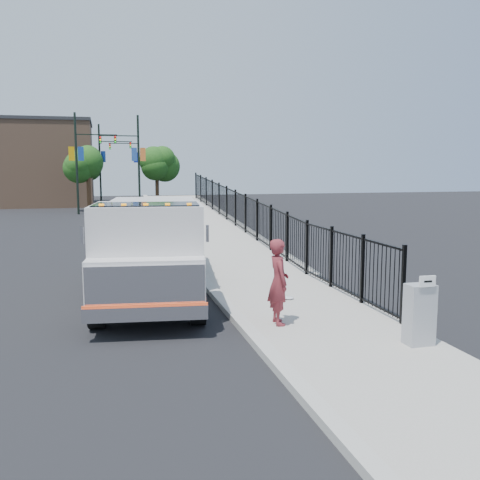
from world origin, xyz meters
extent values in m
plane|color=black|center=(0.00, 0.00, 0.00)|extent=(120.00, 120.00, 0.00)
cube|color=#9E998E|center=(1.93, -2.00, 0.06)|extent=(3.55, 12.00, 0.12)
cube|color=#ADAAA3|center=(0.00, -2.00, 0.08)|extent=(0.30, 12.00, 0.16)
cube|color=#9E998E|center=(2.12, 16.00, 0.00)|extent=(3.95, 24.06, 3.19)
cube|color=black|center=(3.55, 12.00, 0.90)|extent=(0.10, 28.00, 1.80)
cube|color=black|center=(-1.71, 2.99, 0.61)|extent=(2.01, 7.63, 0.24)
cube|color=silver|center=(-2.02, 0.46, 1.72)|extent=(2.88, 2.74, 2.22)
cube|color=silver|center=(-2.19, -0.92, 1.17)|extent=(2.68, 1.09, 1.11)
cube|color=silver|center=(-2.24, -1.33, 1.17)|extent=(2.54, 0.40, 0.94)
cube|color=silver|center=(-2.25, -1.41, 0.61)|extent=(2.67, 0.52, 0.31)
cube|color=#FF4D1E|center=(-2.25, -1.41, 0.78)|extent=(2.65, 0.38, 0.07)
cube|color=black|center=(-2.06, 0.18, 2.39)|extent=(2.60, 1.73, 0.94)
cube|color=silver|center=(-1.54, 4.43, 1.72)|extent=(3.21, 4.95, 1.89)
cube|color=silver|center=(-3.53, -0.47, 2.22)|extent=(0.07, 0.07, 0.39)
cube|color=silver|center=(-0.78, -0.81, 2.22)|extent=(0.07, 0.07, 0.39)
cube|color=orange|center=(-3.09, -0.08, 2.85)|extent=(0.12, 0.10, 0.07)
cube|color=orange|center=(-2.60, -0.14, 2.85)|extent=(0.12, 0.10, 0.07)
cube|color=orange|center=(-2.10, -0.20, 2.85)|extent=(0.12, 0.10, 0.07)
cube|color=orange|center=(-1.61, -0.26, 2.85)|extent=(0.12, 0.10, 0.07)
cube|color=orange|center=(-1.11, -0.32, 2.85)|extent=(0.12, 0.10, 0.07)
cylinder|color=black|center=(-3.27, -0.17, 0.55)|extent=(0.49, 1.14, 1.11)
cylinder|color=black|center=(-0.96, -0.45, 0.55)|extent=(0.49, 1.14, 1.11)
cylinder|color=black|center=(-2.62, 5.23, 0.55)|extent=(0.49, 1.14, 1.11)
cylinder|color=black|center=(-0.30, 4.95, 0.55)|extent=(0.49, 1.14, 1.11)
cylinder|color=black|center=(-2.47, 6.44, 0.55)|extent=(0.49, 1.14, 1.11)
cylinder|color=black|center=(-0.15, 6.16, 0.55)|extent=(0.49, 1.14, 1.11)
imported|color=maroon|center=(0.78, -1.28, 1.11)|extent=(0.50, 0.74, 1.98)
cube|color=gray|center=(3.10, -3.37, 0.75)|extent=(0.55, 0.40, 1.25)
cube|color=white|center=(3.10, -3.59, 1.48)|extent=(0.35, 0.04, 0.22)
ellipsoid|color=silver|center=(1.80, 0.88, 0.16)|extent=(0.30, 0.30, 0.08)
cylinder|color=black|center=(-4.98, 31.89, 4.00)|extent=(0.18, 0.18, 8.00)
cube|color=black|center=(-3.38, 31.89, 6.30)|extent=(3.20, 0.08, 0.08)
cube|color=black|center=(-1.94, 31.89, 5.95)|extent=(0.18, 0.22, 0.60)
cube|color=navy|center=(-4.63, 31.89, 4.80)|extent=(0.45, 0.04, 1.10)
cube|color=#C79006|center=(-5.33, 31.89, 4.80)|extent=(0.45, 0.04, 1.10)
cylinder|color=black|center=(-0.05, 32.95, 4.00)|extent=(0.18, 0.18, 8.00)
cube|color=black|center=(-1.65, 32.95, 6.30)|extent=(3.20, 0.08, 0.08)
cube|color=black|center=(-3.09, 32.95, 5.95)|extent=(0.18, 0.22, 0.60)
cube|color=orange|center=(0.30, 32.95, 4.80)|extent=(0.45, 0.04, 1.10)
cube|color=#274F9E|center=(-0.40, 32.95, 4.80)|extent=(0.45, 0.04, 1.10)
cylinder|color=black|center=(-3.22, 43.13, 4.00)|extent=(0.18, 0.18, 8.00)
cube|color=black|center=(-1.62, 43.13, 6.30)|extent=(3.20, 0.08, 0.08)
cube|color=black|center=(-0.18, 43.13, 5.95)|extent=(0.18, 0.22, 0.60)
cube|color=navy|center=(-2.87, 43.13, 4.80)|extent=(0.45, 0.04, 1.10)
cube|color=#CA680D|center=(-3.57, 43.13, 4.80)|extent=(0.45, 0.04, 1.10)
cylinder|color=black|center=(0.91, 47.11, 4.00)|extent=(0.18, 0.18, 8.00)
cube|color=black|center=(-0.69, 47.11, 6.30)|extent=(3.20, 0.08, 0.08)
cube|color=black|center=(-2.13, 47.11, 5.95)|extent=(0.18, 0.22, 0.60)
cube|color=orange|center=(1.26, 47.11, 4.80)|extent=(0.45, 0.04, 1.10)
cube|color=#0F21A3|center=(0.56, 47.11, 4.80)|extent=(0.45, 0.04, 1.10)
cylinder|color=#382314|center=(-4.18, 34.47, 1.60)|extent=(0.36, 0.36, 3.20)
sphere|color=#194714|center=(-4.18, 34.47, 4.00)|extent=(2.83, 2.83, 2.83)
cylinder|color=#382314|center=(2.02, 39.06, 1.60)|extent=(0.36, 0.36, 3.20)
sphere|color=#194714|center=(2.02, 39.06, 4.00)|extent=(2.74, 2.74, 2.74)
cylinder|color=#382314|center=(-4.79, 48.03, 1.60)|extent=(0.36, 0.36, 3.20)
sphere|color=#194714|center=(-4.79, 48.03, 4.00)|extent=(3.18, 3.18, 3.18)
cube|color=#8C664C|center=(-9.00, 44.00, 4.00)|extent=(10.00, 10.00, 8.00)
camera|label=1|loc=(-3.06, -12.68, 3.71)|focal=40.00mm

